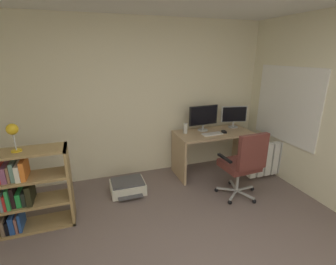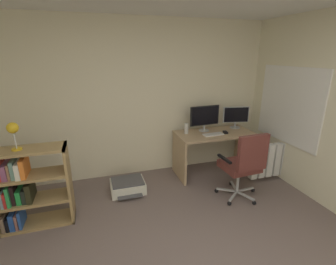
{
  "view_description": "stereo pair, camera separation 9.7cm",
  "coord_description": "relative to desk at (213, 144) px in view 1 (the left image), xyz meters",
  "views": [
    {
      "loc": [
        -0.75,
        -1.26,
        2.04
      ],
      "look_at": [
        0.36,
        1.97,
        0.93
      ],
      "focal_mm": 26.15,
      "sensor_mm": 36.0,
      "label": 1
    },
    {
      "loc": [
        -0.65,
        -1.29,
        2.04
      ],
      "look_at": [
        0.36,
        1.97,
        0.93
      ],
      "focal_mm": 26.15,
      "sensor_mm": 36.0,
      "label": 2
    }
  ],
  "objects": [
    {
      "name": "wall_back",
      "position": [
        -1.29,
        0.45,
        0.75
      ],
      "size": [
        4.59,
        0.1,
        2.59
      ],
      "primitive_type": "cube",
      "color": "beige",
      "rests_on": "ground"
    },
    {
      "name": "window_pane",
      "position": [
        1.01,
        -0.5,
        0.72
      ],
      "size": [
        0.01,
        1.2,
        1.11
      ],
      "primitive_type": "cube",
      "color": "white"
    },
    {
      "name": "window_frame",
      "position": [
        1.0,
        -0.5,
        0.72
      ],
      "size": [
        0.02,
        1.28,
        1.19
      ],
      "primitive_type": "cube",
      "color": "white"
    },
    {
      "name": "desk",
      "position": [
        0.0,
        0.0,
        0.0
      ],
      "size": [
        1.31,
        0.65,
        0.75
      ],
      "color": "tan",
      "rests_on": "ground"
    },
    {
      "name": "monitor_main",
      "position": [
        -0.13,
        0.15,
        0.47
      ],
      "size": [
        0.54,
        0.18,
        0.44
      ],
      "color": "#B2B5B7",
      "rests_on": "desk"
    },
    {
      "name": "monitor_secondary",
      "position": [
        0.48,
        0.15,
        0.44
      ],
      "size": [
        0.47,
        0.18,
        0.39
      ],
      "color": "#B2B5B7",
      "rests_on": "desk"
    },
    {
      "name": "keyboard",
      "position": [
        -0.08,
        -0.11,
        0.22
      ],
      "size": [
        0.35,
        0.14,
        0.02
      ],
      "primitive_type": "cube",
      "rotation": [
        0.0,
        0.0,
        0.04
      ],
      "color": "silver",
      "rests_on": "desk"
    },
    {
      "name": "computer_mouse",
      "position": [
        0.15,
        -0.09,
        0.23
      ],
      "size": [
        0.07,
        0.11,
        0.03
      ],
      "primitive_type": "cube",
      "rotation": [
        0.0,
        0.0,
        -0.15
      ],
      "color": "black",
      "rests_on": "desk"
    },
    {
      "name": "desktop_speaker",
      "position": [
        -0.48,
        0.1,
        0.29
      ],
      "size": [
        0.07,
        0.07,
        0.17
      ],
      "primitive_type": "cylinder",
      "color": "silver",
      "rests_on": "desk"
    },
    {
      "name": "office_chair",
      "position": [
        0.0,
        -0.89,
        0.04
      ],
      "size": [
        0.62,
        0.63,
        1.04
      ],
      "color": "#B7BABC",
      "rests_on": "ground"
    },
    {
      "name": "bookshelf",
      "position": [
        -2.81,
        -0.6,
        -0.04
      ],
      "size": [
        0.84,
        0.34,
        1.0
      ],
      "color": "#A1814F",
      "rests_on": "ground"
    },
    {
      "name": "desk_lamp",
      "position": [
        -2.81,
        -0.6,
        0.69
      ],
      "size": [
        0.12,
        0.12,
        0.32
      ],
      "color": "gold",
      "rests_on": "bookshelf"
    },
    {
      "name": "printer",
      "position": [
        -1.55,
        -0.2,
        -0.45
      ],
      "size": [
        0.51,
        0.49,
        0.19
      ],
      "color": "white",
      "rests_on": "ground"
    },
    {
      "name": "radiator",
      "position": [
        0.91,
        -0.5,
        -0.2
      ],
      "size": [
        0.98,
        0.1,
        0.57
      ],
      "color": "white",
      "rests_on": "ground"
    }
  ]
}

